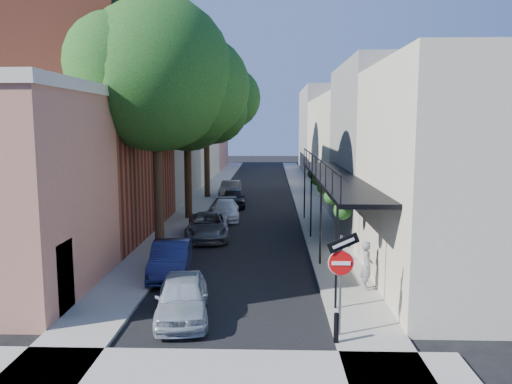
# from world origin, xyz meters

# --- Properties ---
(ground) EXTENTS (160.00, 160.00, 0.00)m
(ground) POSITION_xyz_m (0.00, 0.00, 0.00)
(ground) COLOR black
(ground) RESTS_ON ground
(road_surface) EXTENTS (6.00, 64.00, 0.01)m
(road_surface) POSITION_xyz_m (0.00, 30.00, 0.01)
(road_surface) COLOR black
(road_surface) RESTS_ON ground
(sidewalk_left) EXTENTS (2.00, 64.00, 0.12)m
(sidewalk_left) POSITION_xyz_m (-4.00, 30.00, 0.06)
(sidewalk_left) COLOR gray
(sidewalk_left) RESTS_ON ground
(sidewalk_right) EXTENTS (2.00, 64.00, 0.12)m
(sidewalk_right) POSITION_xyz_m (4.00, 30.00, 0.06)
(sidewalk_right) COLOR gray
(sidewalk_right) RESTS_ON ground
(sidewalk_cross) EXTENTS (12.00, 2.00, 0.12)m
(sidewalk_cross) POSITION_xyz_m (0.00, -1.00, 0.06)
(sidewalk_cross) COLOR gray
(sidewalk_cross) RESTS_ON ground
(buildings_left) EXTENTS (10.10, 59.10, 12.00)m
(buildings_left) POSITION_xyz_m (-9.30, 28.76, 4.94)
(buildings_left) COLOR tan
(buildings_left) RESTS_ON ground
(buildings_right) EXTENTS (9.80, 55.00, 10.00)m
(buildings_right) POSITION_xyz_m (8.99, 29.49, 4.42)
(buildings_right) COLOR beige
(buildings_right) RESTS_ON ground
(sign_post) EXTENTS (0.89, 0.17, 2.99)m
(sign_post) POSITION_xyz_m (3.16, 0.97, 2.04)
(sign_post) COLOR #595B60
(sign_post) RESTS_ON ground
(bollard) EXTENTS (0.14, 0.14, 0.80)m
(bollard) POSITION_xyz_m (3.00, 0.50, 0.52)
(bollard) COLOR black
(bollard) RESTS_ON sidewalk_right
(oak_near) EXTENTS (7.48, 6.80, 11.42)m
(oak_near) POSITION_xyz_m (-3.37, 10.26, 7.88)
(oak_near) COLOR black
(oak_near) RESTS_ON ground
(oak_mid) EXTENTS (6.60, 6.00, 10.20)m
(oak_mid) POSITION_xyz_m (-3.42, 18.23, 7.06)
(oak_mid) COLOR black
(oak_mid) RESTS_ON ground
(oak_far) EXTENTS (7.70, 7.00, 11.90)m
(oak_far) POSITION_xyz_m (-3.35, 27.27, 8.26)
(oak_far) COLOR black
(oak_far) RESTS_ON ground
(parked_car_a) EXTENTS (2.04, 3.99, 1.30)m
(parked_car_a) POSITION_xyz_m (-1.40, 2.34, 0.65)
(parked_car_a) COLOR #A7B1B9
(parked_car_a) RESTS_ON ground
(parked_car_b) EXTENTS (1.77, 4.14, 1.33)m
(parked_car_b) POSITION_xyz_m (-2.60, 6.57, 0.66)
(parked_car_b) COLOR #141A41
(parked_car_b) RESTS_ON ground
(parked_car_c) EXTENTS (2.55, 4.81, 1.29)m
(parked_car_c) POSITION_xyz_m (-1.97, 12.95, 0.64)
(parked_car_c) COLOR #55575D
(parked_car_c) RESTS_ON ground
(parked_car_d) EXTENTS (1.98, 4.21, 1.19)m
(parked_car_d) POSITION_xyz_m (-1.54, 18.11, 0.59)
(parked_car_d) COLOR white
(parked_car_d) RESTS_ON ground
(parked_car_e) EXTENTS (1.91, 4.00, 1.32)m
(parked_car_e) POSITION_xyz_m (-1.40, 22.84, 0.66)
(parked_car_e) COLOR black
(parked_car_e) RESTS_ON ground
(parked_car_f) EXTENTS (1.57, 4.10, 1.33)m
(parked_car_f) POSITION_xyz_m (-1.98, 27.30, 0.67)
(parked_car_f) COLOR slate
(parked_car_f) RESTS_ON ground
(pedestrian) EXTENTS (0.49, 0.67, 1.71)m
(pedestrian) POSITION_xyz_m (4.60, 4.82, 0.97)
(pedestrian) COLOR gray
(pedestrian) RESTS_ON sidewalk_right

